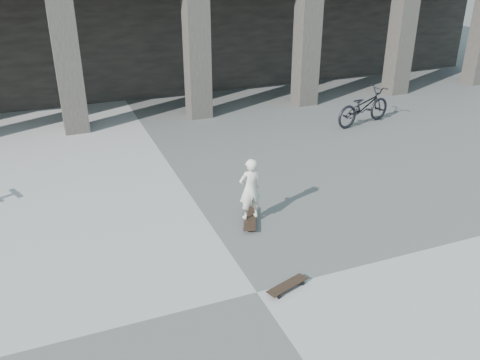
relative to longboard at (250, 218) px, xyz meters
name	(u,v)px	position (x,y,z in m)	size (l,w,h in m)	color
ground	(257,292)	(-0.73, -2.00, -0.07)	(90.00, 90.00, 0.00)	#4A4A47
longboard	(250,218)	(0.00, 0.00, 0.00)	(0.58, 0.96, 0.09)	black
skateboard_spare	(287,286)	(-0.27, -2.11, -0.01)	(0.74, 0.40, 0.09)	black
child	(250,189)	(0.00, 0.00, 0.61)	(0.43, 0.28, 1.18)	beige
bicycle	(364,107)	(5.21, 4.04, 0.45)	(0.69, 1.99, 1.04)	black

